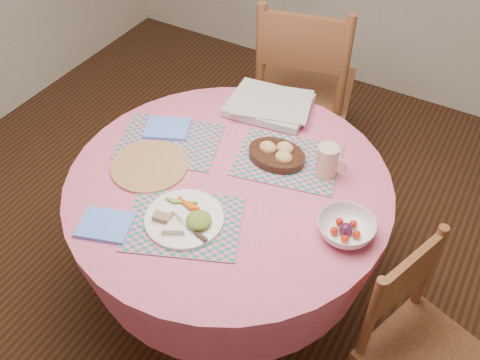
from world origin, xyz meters
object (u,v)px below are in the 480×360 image
(chair_back, at_px, (304,87))
(latte_mug, at_px, (328,161))
(chair_right, at_px, (417,344))
(wicker_trivet, at_px, (150,166))
(bread_bowl, at_px, (277,154))
(dining_table, at_px, (229,215))
(dinner_plate, at_px, (185,219))
(fruit_bowl, at_px, (346,229))

(chair_back, relative_size, latte_mug, 8.07)
(chair_right, xyz_separation_m, wicker_trivet, (-1.13, 0.01, 0.32))
(chair_right, relative_size, wicker_trivet, 2.79)
(bread_bowl, bearing_deg, dining_table, -117.79)
(dining_table, bearing_deg, chair_back, 97.39)
(dining_table, xyz_separation_m, bread_bowl, (0.10, 0.20, 0.23))
(bread_bowl, distance_m, latte_mug, 0.21)
(dinner_plate, bearing_deg, fruit_bowl, 24.59)
(chair_right, height_order, chair_back, chair_back)
(dining_table, xyz_separation_m, wicker_trivet, (-0.30, -0.09, 0.20))
(chair_right, bearing_deg, dining_table, 102.61)
(dinner_plate, relative_size, bread_bowl, 1.21)
(dining_table, bearing_deg, bread_bowl, 62.21)
(dining_table, bearing_deg, latte_mug, 35.03)
(bread_bowl, xyz_separation_m, latte_mug, (0.20, 0.02, 0.04))
(chair_back, xyz_separation_m, fruit_bowl, (0.61, -1.00, 0.23))
(fruit_bowl, bearing_deg, latte_mug, 126.14)
(wicker_trivet, relative_size, bread_bowl, 1.30)
(bread_bowl, relative_size, fruit_bowl, 0.98)
(wicker_trivet, relative_size, fruit_bowl, 1.27)
(wicker_trivet, distance_m, bread_bowl, 0.50)
(chair_back, xyz_separation_m, dinner_plate, (0.10, -1.23, 0.22))
(dinner_plate, bearing_deg, chair_right, 10.43)
(dining_table, distance_m, latte_mug, 0.46)
(chair_back, xyz_separation_m, latte_mug, (0.43, -0.76, 0.27))
(latte_mug, distance_m, fruit_bowl, 0.30)
(dining_table, height_order, fruit_bowl, fruit_bowl)
(wicker_trivet, bearing_deg, bread_bowl, 34.80)
(dining_table, distance_m, chair_back, 0.98)
(chair_back, bearing_deg, chair_right, 117.43)
(dinner_plate, distance_m, latte_mug, 0.58)
(chair_right, bearing_deg, bread_bowl, 87.15)
(dining_table, distance_m, dinner_plate, 0.34)
(dining_table, xyz_separation_m, chair_right, (0.83, -0.10, -0.12))
(latte_mug, bearing_deg, wicker_trivet, -153.76)
(bread_bowl, distance_m, fruit_bowl, 0.44)
(dining_table, relative_size, fruit_bowl, 5.26)
(chair_right, bearing_deg, latte_mug, 78.49)
(fruit_bowl, bearing_deg, dinner_plate, -155.41)
(dinner_plate, relative_size, fruit_bowl, 1.18)
(wicker_trivet, bearing_deg, fruit_bowl, 4.52)
(wicker_trivet, height_order, fruit_bowl, fruit_bowl)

